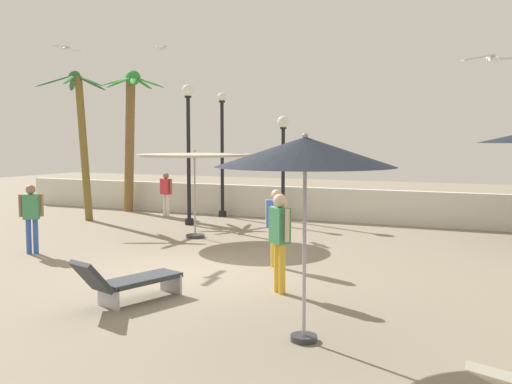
{
  "coord_description": "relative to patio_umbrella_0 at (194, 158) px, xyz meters",
  "views": [
    {
      "loc": [
        5.95,
        -10.21,
        2.69
      ],
      "look_at": [
        0.0,
        2.96,
        1.4
      ],
      "focal_mm": 40.92,
      "sensor_mm": 36.0,
      "label": 1
    }
  ],
  "objects": [
    {
      "name": "guest_2",
      "position": [
        3.49,
        -2.59,
        -1.18
      ],
      "size": [
        0.55,
        0.32,
        1.66
      ],
      "color": "gold",
      "rests_on": "ground_plane"
    },
    {
      "name": "ground_plane",
      "position": [
        2.16,
        -3.64,
        -2.19
      ],
      "size": [
        56.0,
        56.0,
        0.0
      ],
      "primitive_type": "plane",
      "color": "gray"
    },
    {
      "name": "guest_0",
      "position": [
        4.33,
        -4.48,
        -1.12
      ],
      "size": [
        0.47,
        0.41,
        1.76
      ],
      "color": "gold",
      "rests_on": "ground_plane"
    },
    {
      "name": "seagull_0",
      "position": [
        -3.18,
        3.28,
        3.64
      ],
      "size": [
        0.76,
        0.74,
        0.14
      ],
      "color": "white"
    },
    {
      "name": "seagull_2",
      "position": [
        -3.19,
        -1.31,
        2.97
      ],
      "size": [
        0.51,
        1.36,
        0.15
      ],
      "color": "white"
    },
    {
      "name": "guest_3",
      "position": [
        -2.34,
        -3.6,
        -1.2
      ],
      "size": [
        0.47,
        0.41,
        1.64
      ],
      "color": "#3359B2",
      "rests_on": "ground_plane"
    },
    {
      "name": "seagull_1",
      "position": [
        7.63,
        -2.59,
        1.93
      ],
      "size": [
        1.08,
        0.78,
        0.15
      ],
      "color": "white"
    },
    {
      "name": "lamp_post_1",
      "position": [
        -1.41,
        2.05,
        0.61
      ],
      "size": [
        0.39,
        0.39,
        4.43
      ],
      "color": "black",
      "rests_on": "ground_plane"
    },
    {
      "name": "lounge_chair_0",
      "position": [
        2.29,
        -6.11,
        -1.81
      ],
      "size": [
        1.09,
        1.97,
        0.83
      ],
      "color": "#B7B7BC",
      "rests_on": "ground_plane"
    },
    {
      "name": "guest_1",
      "position": [
        -3.25,
        3.56,
        -1.27
      ],
      "size": [
        0.55,
        0.3,
        1.54
      ],
      "color": "silver",
      "rests_on": "ground_plane"
    },
    {
      "name": "boundary_wall",
      "position": [
        2.16,
        4.8,
        -1.64
      ],
      "size": [
        25.2,
        0.3,
        1.09
      ],
      "primitive_type": "cube",
      "color": "silver",
      "rests_on": "ground_plane"
    },
    {
      "name": "lamp_post_2",
      "position": [
        0.94,
        4.2,
        0.11
      ],
      "size": [
        0.41,
        0.41,
        3.49
      ],
      "color": "black",
      "rests_on": "ground_plane"
    },
    {
      "name": "lamp_post_0",
      "position": [
        -1.37,
        4.25,
        0.19
      ],
      "size": [
        0.31,
        0.31,
        4.33
      ],
      "color": "black",
      "rests_on": "ground_plane"
    },
    {
      "name": "palm_tree_1",
      "position": [
        -5.24,
        1.53,
        0.94
      ],
      "size": [
        2.24,
        2.41,
        5.0
      ],
      "color": "brown",
      "rests_on": "ground_plane"
    },
    {
      "name": "patio_umbrella_2",
      "position": [
        5.56,
        -6.65,
        0.33
      ],
      "size": [
        2.38,
        2.38,
        2.78
      ],
      "color": "#333338",
      "rests_on": "ground_plane"
    },
    {
      "name": "patio_umbrella_0",
      "position": [
        0.0,
        0.0,
        0.0
      ],
      "size": [
        3.12,
        3.12,
        2.44
      ],
      "color": "#333338",
      "rests_on": "ground_plane"
    },
    {
      "name": "palm_tree_0",
      "position": [
        -5.19,
        4.19,
        1.09
      ],
      "size": [
        2.37,
        2.36,
        5.27
      ],
      "color": "brown",
      "rests_on": "ground_plane"
    }
  ]
}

